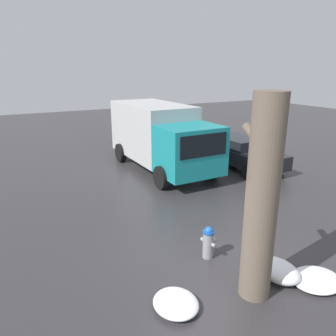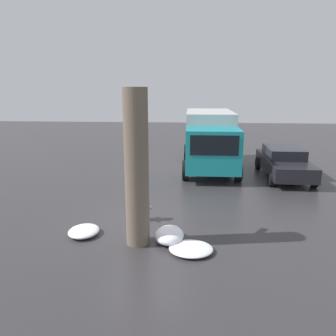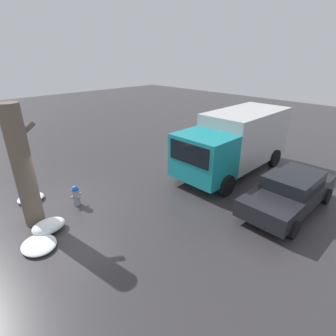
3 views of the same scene
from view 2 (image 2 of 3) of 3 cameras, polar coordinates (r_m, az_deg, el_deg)
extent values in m
plane|color=#333033|center=(10.55, -4.10, -9.02)|extent=(60.00, 60.00, 0.00)
cylinder|color=gray|center=(10.43, -4.13, -7.37)|extent=(0.26, 0.26, 0.65)
cylinder|color=blue|center=(10.31, -4.16, -5.53)|extent=(0.28, 0.28, 0.06)
sphere|color=blue|center=(10.30, -4.17, -5.37)|extent=(0.22, 0.22, 0.22)
cylinder|color=gray|center=(10.41, -3.13, -6.94)|extent=(0.13, 0.12, 0.11)
cylinder|color=gray|center=(10.57, -4.18, -6.62)|extent=(0.12, 0.11, 0.09)
cylinder|color=gray|center=(10.23, -4.09, -7.33)|extent=(0.12, 0.11, 0.09)
cylinder|color=#6B5B4C|center=(8.42, -5.48, -0.23)|extent=(0.63, 0.63, 4.11)
cylinder|color=#6B5B4C|center=(8.50, -5.34, 7.79)|extent=(0.72, 0.18, 0.57)
cube|color=teal|center=(14.59, 7.77, 3.07)|extent=(1.90, 2.39, 1.90)
cube|color=black|center=(13.59, 8.08, 3.89)|extent=(0.04, 2.00, 0.84)
cube|color=#BCBCBC|center=(17.76, 7.12, 5.88)|extent=(4.66, 2.40, 2.44)
cylinder|color=black|center=(15.01, 12.16, -0.53)|extent=(0.90, 0.29, 0.90)
cylinder|color=black|center=(14.85, 3.05, -0.38)|extent=(0.90, 0.29, 0.90)
cylinder|color=black|center=(19.21, 10.37, 2.67)|extent=(0.90, 0.29, 0.90)
cylinder|color=black|center=(19.08, 3.26, 2.80)|extent=(0.90, 0.29, 0.90)
cube|color=black|center=(16.16, 19.53, 0.58)|extent=(4.53, 1.83, 0.62)
cube|color=black|center=(16.27, 19.48, 2.61)|extent=(2.18, 1.59, 0.46)
cylinder|color=black|center=(15.08, 24.14, -1.98)|extent=(0.60, 0.21, 0.60)
cylinder|color=black|center=(14.58, 17.51, -1.91)|extent=(0.60, 0.21, 0.60)
cylinder|color=black|center=(17.91, 21.01, 0.67)|extent=(0.60, 0.21, 0.60)
cylinder|color=black|center=(17.49, 15.39, 0.81)|extent=(0.60, 0.21, 0.60)
ellipsoid|color=white|center=(8.64, 4.02, -13.84)|extent=(0.99, 1.14, 0.17)
ellipsoid|color=white|center=(9.82, -14.44, -10.59)|extent=(0.99, 0.87, 0.21)
ellipsoid|color=white|center=(9.10, 0.24, -11.59)|extent=(1.06, 0.78, 0.37)
camera|label=1|loc=(6.88, -53.11, 11.82)|focal=35.00mm
camera|label=3|loc=(9.58, 56.84, 15.74)|focal=28.00mm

